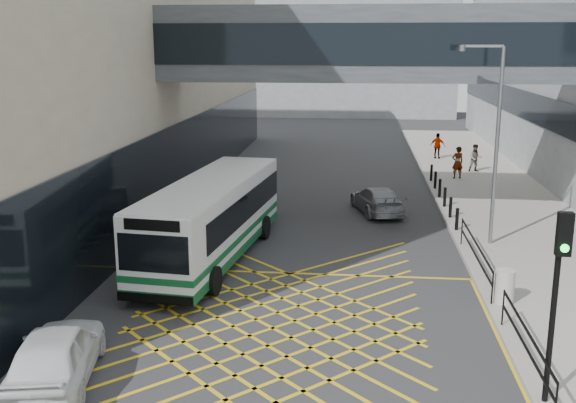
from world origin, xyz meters
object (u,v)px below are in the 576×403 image
(car_dark, at_px, (227,207))
(litter_bin, at_px, (504,286))
(pedestrian_a, at_px, (458,163))
(pedestrian_b, at_px, (475,158))
(pedestrian_c, at_px, (438,146))
(car_silver, at_px, (377,199))
(street_lamp, at_px, (493,133))
(car_white, at_px, (56,354))
(traffic_light, at_px, (558,281))
(bus, at_px, (213,217))

(car_dark, bearing_deg, litter_bin, 162.03)
(pedestrian_a, height_order, pedestrian_b, pedestrian_a)
(car_dark, relative_size, pedestrian_c, 2.93)
(car_silver, distance_m, street_lamp, 7.27)
(car_white, relative_size, pedestrian_b, 2.83)
(pedestrian_a, bearing_deg, car_silver, 43.87)
(litter_bin, relative_size, pedestrian_c, 0.60)
(traffic_light, xyz_separation_m, pedestrian_a, (1.50, 24.39, -1.83))
(pedestrian_a, distance_m, pedestrian_c, 6.62)
(bus, xyz_separation_m, pedestrian_b, (11.96, 17.23, -0.58))
(car_silver, bearing_deg, traffic_light, 85.52)
(car_silver, distance_m, traffic_light, 17.12)
(traffic_light, distance_m, pedestrian_c, 31.08)
(car_silver, xyz_separation_m, pedestrian_a, (4.62, 7.70, 0.41))
(bus, height_order, pedestrian_a, bus)
(car_silver, bearing_deg, car_dark, 7.22)
(car_dark, xyz_separation_m, street_lamp, (10.36, -2.21, 3.57))
(bus, xyz_separation_m, street_lamp, (9.97, 2.49, 2.80))
(litter_bin, distance_m, pedestrian_a, 18.70)
(car_silver, distance_m, pedestrian_c, 14.94)
(traffic_light, xyz_separation_m, street_lamp, (0.85, 11.85, 1.45))
(car_white, bearing_deg, street_lamp, -145.53)
(car_dark, xyz_separation_m, car_silver, (6.39, 2.62, -0.12))
(pedestrian_a, relative_size, pedestrian_c, 1.08)
(bus, distance_m, street_lamp, 10.65)
(car_white, bearing_deg, traffic_light, 168.66)
(car_silver, distance_m, pedestrian_a, 8.99)
(pedestrian_c, bearing_deg, pedestrian_b, 130.69)
(litter_bin, bearing_deg, car_silver, 107.25)
(car_white, bearing_deg, bus, -110.94)
(car_silver, xyz_separation_m, litter_bin, (3.40, -10.96, 0.02))
(car_silver, relative_size, pedestrian_b, 2.57)
(traffic_light, bearing_deg, car_silver, 100.26)
(car_silver, xyz_separation_m, pedestrian_c, (4.27, 14.32, 0.35))
(litter_bin, bearing_deg, traffic_light, -92.76)
(litter_bin, height_order, pedestrian_b, pedestrian_b)
(car_white, bearing_deg, litter_bin, -163.80)
(car_silver, xyz_separation_m, traffic_light, (3.13, -16.69, 2.24))
(car_white, relative_size, car_dark, 0.93)
(car_white, relative_size, litter_bin, 4.57)
(car_white, xyz_separation_m, car_dark, (1.23, 14.00, 0.04))
(bus, bearing_deg, pedestrian_b, 61.74)
(car_white, distance_m, car_silver, 18.29)
(litter_bin, distance_m, pedestrian_c, 25.29)
(traffic_light, relative_size, pedestrian_a, 2.34)
(car_dark, bearing_deg, car_silver, -135.27)
(bus, distance_m, traffic_light, 13.14)
(traffic_light, bearing_deg, pedestrian_a, 86.14)
(car_white, xyz_separation_m, car_silver, (7.62, 16.62, -0.08))
(bus, bearing_deg, pedestrian_a, 61.27)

